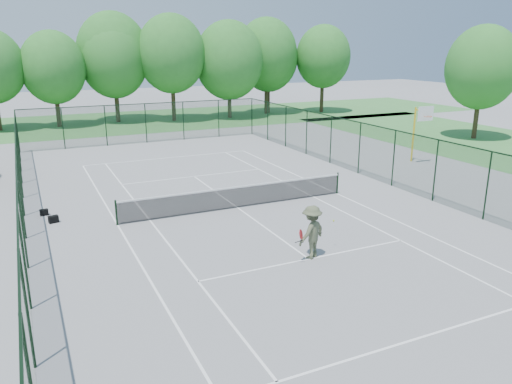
# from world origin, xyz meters

# --- Properties ---
(ground) EXTENTS (140.00, 140.00, 0.00)m
(ground) POSITION_xyz_m (0.00, 0.00, 0.00)
(ground) COLOR gray
(ground) RESTS_ON ground
(grass_far) EXTENTS (80.00, 16.00, 0.01)m
(grass_far) POSITION_xyz_m (0.00, 30.00, 0.01)
(grass_far) COLOR #43873F
(grass_far) RESTS_ON ground
(court_lines) EXTENTS (11.05, 23.85, 0.01)m
(court_lines) POSITION_xyz_m (0.00, 0.00, 0.00)
(court_lines) COLOR white
(court_lines) RESTS_ON ground
(tennis_net) EXTENTS (11.08, 0.08, 1.10)m
(tennis_net) POSITION_xyz_m (0.00, 0.00, 0.58)
(tennis_net) COLOR black
(tennis_net) RESTS_ON ground
(fence_enclosure) EXTENTS (18.05, 36.05, 3.02)m
(fence_enclosure) POSITION_xyz_m (0.00, 0.00, 1.56)
(fence_enclosure) COLOR #18321E
(fence_enclosure) RESTS_ON ground
(tree_line_far) EXTENTS (39.40, 6.40, 9.70)m
(tree_line_far) POSITION_xyz_m (0.00, 30.00, 5.99)
(tree_line_far) COLOR #41311E
(tree_line_far) RESTS_ON ground
(basketball_goal) EXTENTS (1.20, 1.43, 3.65)m
(basketball_goal) POSITION_xyz_m (14.08, 3.66, 2.57)
(basketball_goal) COLOR gold
(basketball_goal) RESTS_ON ground
(tree_side) EXTENTS (5.60, 5.60, 8.87)m
(tree_side) POSITION_xyz_m (24.50, 8.51, 5.60)
(tree_side) COLOR #41311E
(tree_side) RESTS_ON ground
(sports_bag_a) EXTENTS (0.37, 0.24, 0.28)m
(sports_bag_a) POSITION_xyz_m (-8.20, 2.67, 0.14)
(sports_bag_a) COLOR black
(sports_bag_a) RESTS_ON ground
(sports_bag_b) EXTENTS (0.44, 0.32, 0.31)m
(sports_bag_b) POSITION_xyz_m (-7.89, 1.47, 0.15)
(sports_bag_b) COLOR black
(sports_bag_b) RESTS_ON ground
(tennis_player) EXTENTS (2.07, 1.14, 1.92)m
(tennis_player) POSITION_xyz_m (0.14, -6.30, 0.96)
(tennis_player) COLOR #50563C
(tennis_player) RESTS_ON ground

